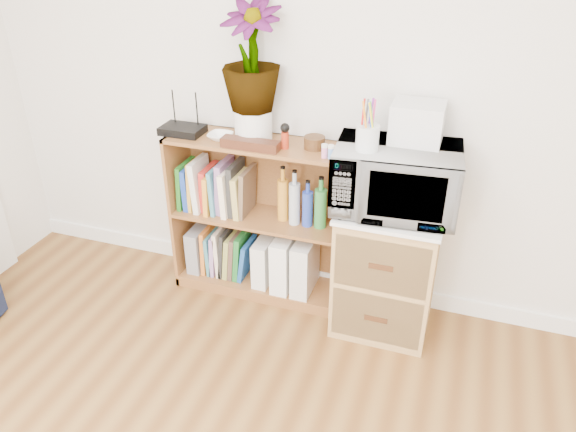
% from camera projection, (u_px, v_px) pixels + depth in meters
% --- Properties ---
extents(skirting_board, '(4.00, 0.02, 0.10)m').
position_uv_depth(skirting_board, '(323.00, 279.00, 3.41)').
color(skirting_board, white).
rests_on(skirting_board, ground).
extents(bookshelf, '(1.00, 0.30, 0.95)m').
position_uv_depth(bookshelf, '(259.00, 220.00, 3.19)').
color(bookshelf, brown).
rests_on(bookshelf, ground).
extents(wicker_unit, '(0.50, 0.45, 0.70)m').
position_uv_depth(wicker_unit, '(386.00, 269.00, 2.98)').
color(wicker_unit, '#9E7542').
rests_on(wicker_unit, ground).
extents(microwave, '(0.63, 0.45, 0.33)m').
position_uv_depth(microwave, '(395.00, 179.00, 2.71)').
color(microwave, silver).
rests_on(microwave, wicker_unit).
extents(pen_cup, '(0.11, 0.11, 0.12)m').
position_uv_depth(pen_cup, '(367.00, 138.00, 2.57)').
color(pen_cup, silver).
rests_on(pen_cup, microwave).
extents(small_appliance, '(0.24, 0.20, 0.19)m').
position_uv_depth(small_appliance, '(417.00, 123.00, 2.64)').
color(small_appliance, silver).
rests_on(small_appliance, microwave).
extents(router, '(0.23, 0.16, 0.04)m').
position_uv_depth(router, '(183.00, 130.00, 3.05)').
color(router, black).
rests_on(router, bookshelf).
extents(white_bowl, '(0.13, 0.13, 0.03)m').
position_uv_depth(white_bowl, '(220.00, 136.00, 2.98)').
color(white_bowl, white).
rests_on(white_bowl, bookshelf).
extents(plant_pot, '(0.20, 0.20, 0.17)m').
position_uv_depth(plant_pot, '(253.00, 125.00, 2.94)').
color(plant_pot, white).
rests_on(plant_pot, bookshelf).
extents(potted_plant, '(0.30, 0.30, 0.54)m').
position_uv_depth(potted_plant, '(251.00, 56.00, 2.76)').
color(potted_plant, '#2A6528').
rests_on(potted_plant, plant_pot).
extents(trinket_box, '(0.31, 0.08, 0.05)m').
position_uv_depth(trinket_box, '(250.00, 144.00, 2.86)').
color(trinket_box, '#32180D').
rests_on(trinket_box, bookshelf).
extents(kokeshi_doll, '(0.04, 0.04, 0.09)m').
position_uv_depth(kokeshi_doll, '(285.00, 140.00, 2.85)').
color(kokeshi_doll, '#9C2913').
rests_on(kokeshi_doll, bookshelf).
extents(wooden_bowl, '(0.11, 0.11, 0.06)m').
position_uv_depth(wooden_bowl, '(314.00, 142.00, 2.86)').
color(wooden_bowl, '#3C2010').
rests_on(wooden_bowl, bookshelf).
extents(paint_jars, '(0.10, 0.04, 0.05)m').
position_uv_depth(paint_jars, '(331.00, 154.00, 2.75)').
color(paint_jars, '#D27492').
rests_on(paint_jars, bookshelf).
extents(file_box, '(0.08, 0.22, 0.27)m').
position_uv_depth(file_box, '(199.00, 247.00, 3.43)').
color(file_box, gray).
rests_on(file_box, bookshelf).
extents(magazine_holder_left, '(0.09, 0.22, 0.28)m').
position_uv_depth(magazine_holder_left, '(265.00, 260.00, 3.30)').
color(magazine_holder_left, silver).
rests_on(magazine_holder_left, bookshelf).
extents(magazine_holder_mid, '(0.10, 0.26, 0.33)m').
position_uv_depth(magazine_holder_mid, '(285.00, 261.00, 3.25)').
color(magazine_holder_mid, white).
rests_on(magazine_holder_mid, bookshelf).
extents(magazine_holder_right, '(0.10, 0.26, 0.33)m').
position_uv_depth(magazine_holder_right, '(305.00, 265.00, 3.22)').
color(magazine_holder_right, silver).
rests_on(magazine_holder_right, bookshelf).
extents(cookbooks, '(0.42, 0.20, 0.30)m').
position_uv_depth(cookbooks, '(216.00, 188.00, 3.18)').
color(cookbooks, '#1E631A').
rests_on(cookbooks, bookshelf).
extents(liquor_bottles, '(0.28, 0.07, 0.31)m').
position_uv_depth(liquor_bottles, '(302.00, 200.00, 3.03)').
color(liquor_bottles, '#C68225').
rests_on(liquor_bottles, bookshelf).
extents(lower_books, '(0.30, 0.19, 0.30)m').
position_uv_depth(lower_books, '(228.00, 252.00, 3.38)').
color(lower_books, orange).
rests_on(lower_books, bookshelf).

